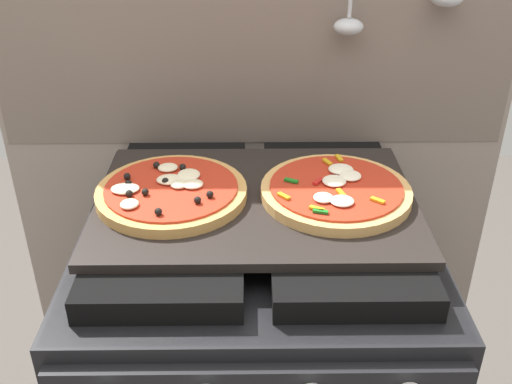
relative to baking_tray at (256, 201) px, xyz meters
name	(u,v)px	position (x,y,z in m)	size (l,w,h in m)	color
kitchen_backsplash	(255,173)	(0.00, 0.33, -0.12)	(1.10, 0.09, 1.55)	gray
baking_tray	(256,201)	(0.00, 0.00, 0.00)	(0.54, 0.38, 0.02)	black
pizza_left	(171,192)	(-0.14, 0.00, 0.02)	(0.26, 0.26, 0.03)	tan
pizza_right	(336,191)	(0.14, 0.00, 0.02)	(0.26, 0.26, 0.03)	tan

